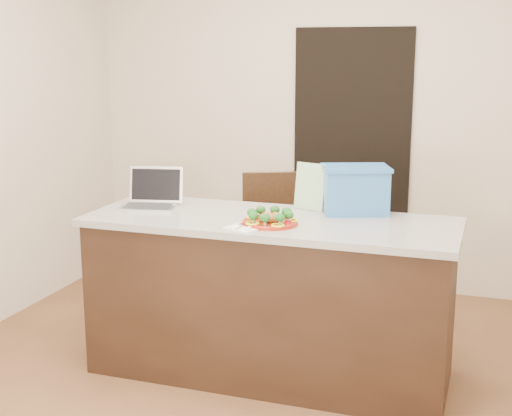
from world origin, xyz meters
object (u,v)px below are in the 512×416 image
(yogurt_bottle, at_px, (289,220))
(blue_box, at_px, (355,189))
(chair, at_px, (270,238))
(island, at_px, (270,297))
(laptop, at_px, (152,196))
(plate, at_px, (270,222))
(napkin, at_px, (246,227))

(yogurt_bottle, height_order, blue_box, blue_box)
(blue_box, bearing_deg, chair, 121.45)
(island, height_order, blue_box, blue_box)
(island, distance_m, laptop, 0.92)
(island, height_order, plate, plate)
(island, height_order, laptop, laptop)
(blue_box, bearing_deg, napkin, -151.65)
(island, bearing_deg, laptop, 174.85)
(napkin, height_order, blue_box, blue_box)
(plate, bearing_deg, napkin, -129.01)
(island, height_order, chair, chair)
(napkin, relative_size, chair, 0.17)
(napkin, bearing_deg, yogurt_bottle, 33.34)
(plate, distance_m, chair, 1.05)
(yogurt_bottle, bearing_deg, napkin, -146.66)
(plate, height_order, chair, chair)
(blue_box, relative_size, chair, 0.44)
(island, relative_size, chair, 2.03)
(napkin, relative_size, laptop, 0.46)
(plate, xyz_separation_m, chair, (-0.30, 0.95, -0.35))
(yogurt_bottle, xyz_separation_m, laptop, (-0.90, 0.19, 0.03))
(island, xyz_separation_m, chair, (-0.26, 0.81, 0.12))
(plate, distance_m, laptop, 0.83)
(napkin, xyz_separation_m, yogurt_bottle, (0.20, 0.13, 0.03))
(plate, relative_size, laptop, 0.82)
(plate, bearing_deg, yogurt_bottle, 6.21)
(island, bearing_deg, napkin, -102.42)
(island, relative_size, napkin, 12.18)
(plate, relative_size, blue_box, 0.67)
(napkin, height_order, yogurt_bottle, yogurt_bottle)
(laptop, relative_size, blue_box, 0.82)
(napkin, xyz_separation_m, chair, (-0.20, 1.07, -0.35))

